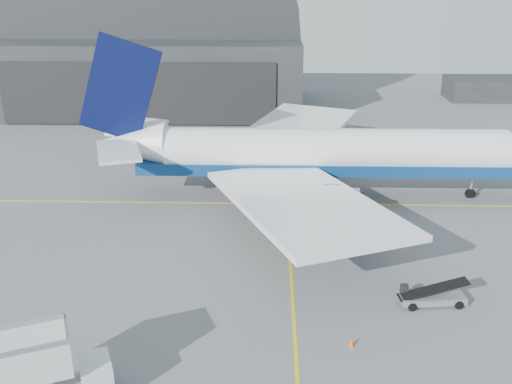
{
  "coord_description": "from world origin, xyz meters",
  "views": [
    {
      "loc": [
        -1.73,
        -34.44,
        22.61
      ],
      "look_at": [
        -2.97,
        11.78,
        4.5
      ],
      "focal_mm": 40.0,
      "sensor_mm": 36.0,
      "label": 1
    }
  ],
  "objects_px": {
    "airliner": "(315,153)",
    "catering_truck": "(41,373)",
    "pushback_tug": "(310,234)",
    "belt_loader_b": "(431,297)"
  },
  "relations": [
    {
      "from": "airliner",
      "to": "belt_loader_b",
      "type": "xyz_separation_m",
      "value": [
        7.06,
        -20.93,
        -4.19
      ]
    },
    {
      "from": "pushback_tug",
      "to": "belt_loader_b",
      "type": "distance_m",
      "value": 12.99
    },
    {
      "from": "airliner",
      "to": "belt_loader_b",
      "type": "bearing_deg",
      "value": -71.36
    },
    {
      "from": "airliner",
      "to": "catering_truck",
      "type": "distance_m",
      "value": 36.31
    },
    {
      "from": "pushback_tug",
      "to": "airliner",
      "type": "bearing_deg",
      "value": 84.68
    },
    {
      "from": "pushback_tug",
      "to": "belt_loader_b",
      "type": "height_order",
      "value": "belt_loader_b"
    },
    {
      "from": "catering_truck",
      "to": "pushback_tug",
      "type": "xyz_separation_m",
      "value": [
        15.8,
        21.24,
        -1.66
      ]
    },
    {
      "from": "catering_truck",
      "to": "pushback_tug",
      "type": "height_order",
      "value": "catering_truck"
    },
    {
      "from": "airliner",
      "to": "pushback_tug",
      "type": "relative_size",
      "value": 12.13
    },
    {
      "from": "airliner",
      "to": "catering_truck",
      "type": "bearing_deg",
      "value": -117.79
    }
  ]
}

